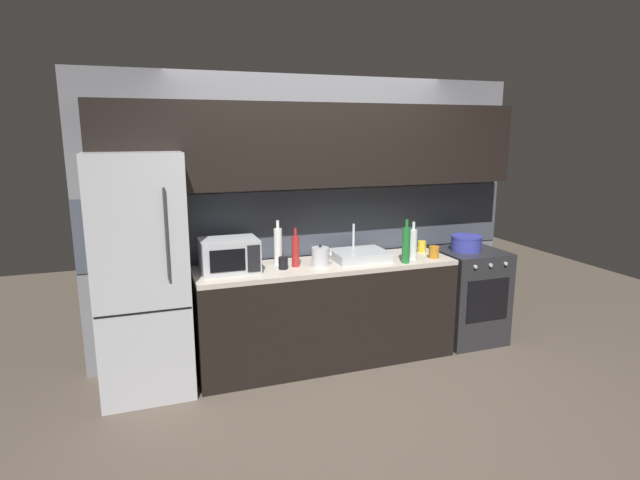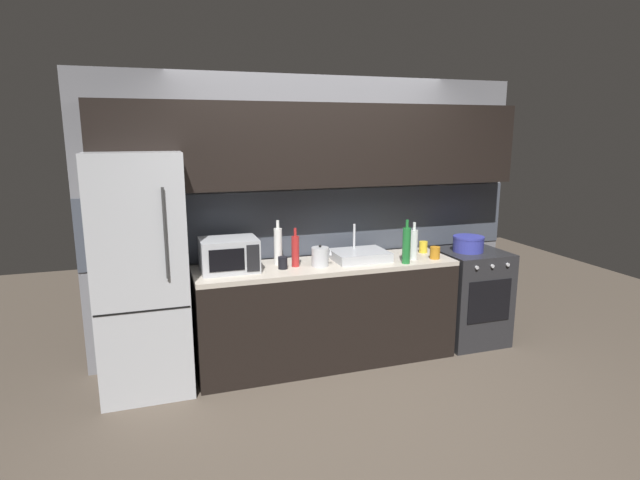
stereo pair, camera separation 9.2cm
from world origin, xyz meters
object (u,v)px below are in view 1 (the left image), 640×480
wine_bottle_red (296,251)px  mug_amber (434,252)px  refrigerator (141,275)px  microwave (229,255)px  wine_bottle_clear (413,244)px  kettle (320,257)px  mug_dark (283,263)px  oven_range (468,295)px  cooking_pot (466,243)px  wine_bottle_green (406,245)px  mug_yellow (422,247)px  wine_bottle_white (278,246)px

wine_bottle_red → mug_amber: (1.26, -0.14, -0.08)m
refrigerator → mug_amber: bearing=-3.4°
microwave → wine_bottle_clear: (1.61, -0.13, 0.00)m
kettle → wine_bottle_red: bearing=165.8°
mug_dark → microwave: bearing=170.4°
refrigerator → microwave: size_ratio=4.07×
oven_range → cooking_pot: 0.53m
oven_range → wine_bottle_green: wine_bottle_green is taller
microwave → mug_yellow: (1.83, 0.08, -0.08)m
refrigerator → wine_bottle_red: size_ratio=5.70×
refrigerator → kettle: size_ratio=10.14×
oven_range → wine_bottle_white: size_ratio=2.35×
wine_bottle_white → mug_yellow: (1.40, -0.01, -0.11)m
wine_bottle_red → wine_bottle_green: (0.93, -0.20, 0.03)m
refrigerator → wine_bottle_green: bearing=-5.7°
oven_range → kettle: 1.64m
kettle → cooking_pot: 1.50m
microwave → refrigerator: bearing=-178.4°
oven_range → microwave: bearing=179.5°
microwave → cooking_pot: (2.26, -0.02, -0.06)m
microwave → cooking_pot: 2.26m
refrigerator → wine_bottle_white: size_ratio=4.89×
microwave → mug_dark: size_ratio=4.51×
wine_bottle_green → mug_amber: wine_bottle_green is taller
oven_range → wine_bottle_white: 1.98m
refrigerator → cooking_pot: bearing=0.0°
oven_range → mug_yellow: 0.70m
mug_yellow → mug_dark: size_ratio=1.04×
wine_bottle_green → oven_range: bearing=14.6°
mug_dark → mug_amber: 1.38m
wine_bottle_red → mug_dark: (-0.12, -0.04, -0.08)m
wine_bottle_white → mug_dark: size_ratio=3.75×
mug_yellow → cooking_pot: 0.44m
oven_range → wine_bottle_red: size_ratio=2.74×
microwave → mug_amber: microwave is taller
cooking_pot → microwave: bearing=179.5°
refrigerator → wine_bottle_white: bearing=5.3°
wine_bottle_clear → cooking_pot: wine_bottle_clear is taller
mug_yellow → mug_amber: (-0.02, -0.24, 0.00)m
kettle → mug_dark: kettle is taller
wine_bottle_clear → wine_bottle_green: bearing=-140.4°
oven_range → wine_bottle_white: (-1.88, 0.10, 0.61)m
wine_bottle_green → mug_amber: 0.35m
wine_bottle_red → cooking_pot: size_ratio=1.13×
wine_bottle_green → refrigerator: bearing=174.3°
oven_range → mug_amber: mug_amber is taller
microwave → mug_yellow: microwave is taller
mug_yellow → mug_amber: mug_amber is taller
wine_bottle_red → wine_bottle_white: wine_bottle_white is taller
refrigerator → oven_range: 3.03m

